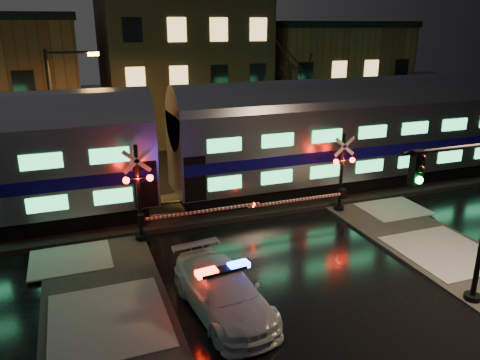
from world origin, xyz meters
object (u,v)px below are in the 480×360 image
police_car (223,291)px  crossing_signal_left (148,203)px  streetlight (59,116)px  crossing_signal_right (335,182)px  traffic_light (465,221)px

police_car → crossing_signal_left: size_ratio=0.87×
police_car → streetlight: size_ratio=0.68×
police_car → crossing_signal_right: 9.67m
crossing_signal_left → traffic_light: bearing=-45.3°
police_car → traffic_light: size_ratio=0.90×
traffic_light → crossing_signal_left: bearing=145.0°
crossing_signal_right → crossing_signal_left: crossing_signal_left is taller
crossing_signal_right → traffic_light: (-0.65, -8.31, 1.46)m
police_car → traffic_light: 7.71m
crossing_signal_right → streetlight: streetlight is taller
police_car → crossing_signal_left: 6.14m
crossing_signal_right → streetlight: size_ratio=0.72×
traffic_light → streetlight: bearing=137.5°
crossing_signal_left → police_car: bearing=-77.9°
traffic_light → streetlight: 18.87m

